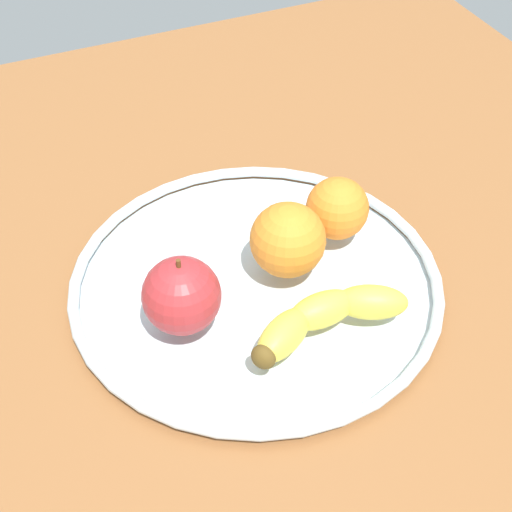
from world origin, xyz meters
The scene contains 6 objects.
ground_plane centered at (0.00, 0.00, -2.00)cm, with size 116.07×116.07×4.00cm, color brown.
fruit_bowl centered at (0.00, 0.00, 0.92)cm, with size 38.92×38.92×1.80cm.
banana centered at (-3.06, 9.18, 3.54)cm, with size 17.92×6.89×3.49cm.
apple centered at (9.00, 3.00, 5.63)cm, with size 7.65×7.65×8.45cm.
orange_front_right centered at (-3.53, -0.24, 5.73)cm, with size 7.86×7.86×7.86cm, color orange.
orange_back_right centered at (-10.82, -2.96, 5.22)cm, with size 6.84×6.84×6.84cm, color orange.
Camera 1 is at (23.05, 52.84, 59.01)cm, focal length 54.95 mm.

